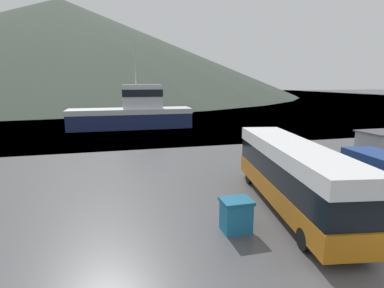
{
  "coord_description": "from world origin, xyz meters",
  "views": [
    {
      "loc": [
        -8.5,
        -5.15,
        6.52
      ],
      "look_at": [
        -3.16,
        15.7,
        2.0
      ],
      "focal_mm": 28.0,
      "sensor_mm": 36.0,
      "label": 1
    }
  ],
  "objects_px": {
    "delivery_van": "(370,169)",
    "dock_kiosk": "(381,145)",
    "fishing_boat": "(133,112)",
    "small_boat": "(121,120)",
    "tour_bus": "(292,173)",
    "storage_bin": "(236,215)"
  },
  "relations": [
    {
      "from": "delivery_van",
      "to": "dock_kiosk",
      "type": "distance_m",
      "value": 9.39
    },
    {
      "from": "fishing_boat",
      "to": "small_boat",
      "type": "distance_m",
      "value": 6.35
    },
    {
      "from": "tour_bus",
      "to": "delivery_van",
      "type": "distance_m",
      "value": 6.33
    },
    {
      "from": "small_boat",
      "to": "storage_bin",
      "type": "bearing_deg",
      "value": 169.79
    },
    {
      "from": "tour_bus",
      "to": "storage_bin",
      "type": "xyz_separation_m",
      "value": [
        -3.7,
        -1.62,
        -1.17
      ]
    },
    {
      "from": "dock_kiosk",
      "to": "delivery_van",
      "type": "bearing_deg",
      "value": -139.64
    },
    {
      "from": "dock_kiosk",
      "to": "small_boat",
      "type": "height_order",
      "value": "dock_kiosk"
    },
    {
      "from": "tour_bus",
      "to": "dock_kiosk",
      "type": "distance_m",
      "value": 15.21
    },
    {
      "from": "fishing_boat",
      "to": "dock_kiosk",
      "type": "relative_size",
      "value": 5.09
    },
    {
      "from": "dock_kiosk",
      "to": "small_boat",
      "type": "bearing_deg",
      "value": 126.68
    },
    {
      "from": "storage_bin",
      "to": "tour_bus",
      "type": "bearing_deg",
      "value": 23.64
    },
    {
      "from": "tour_bus",
      "to": "delivery_van",
      "type": "bearing_deg",
      "value": 20.54
    },
    {
      "from": "fishing_boat",
      "to": "storage_bin",
      "type": "bearing_deg",
      "value": -174.7
    },
    {
      "from": "tour_bus",
      "to": "delivery_van",
      "type": "xyz_separation_m",
      "value": [
        6.18,
        1.22,
        -0.65
      ]
    },
    {
      "from": "storage_bin",
      "to": "small_boat",
      "type": "relative_size",
      "value": 0.2
    },
    {
      "from": "fishing_boat",
      "to": "small_boat",
      "type": "height_order",
      "value": "fishing_boat"
    },
    {
      "from": "tour_bus",
      "to": "dock_kiosk",
      "type": "xyz_separation_m",
      "value": [
        13.33,
        7.29,
        -0.75
      ]
    },
    {
      "from": "fishing_boat",
      "to": "dock_kiosk",
      "type": "distance_m",
      "value": 29.92
    },
    {
      "from": "delivery_van",
      "to": "storage_bin",
      "type": "height_order",
      "value": "delivery_van"
    },
    {
      "from": "fishing_boat",
      "to": "storage_bin",
      "type": "xyz_separation_m",
      "value": [
        2.48,
        -31.56,
        -1.5
      ]
    },
    {
      "from": "small_boat",
      "to": "dock_kiosk",
      "type": "bearing_deg",
      "value": -159.92
    },
    {
      "from": "delivery_van",
      "to": "dock_kiosk",
      "type": "relative_size",
      "value": 1.7
    }
  ]
}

